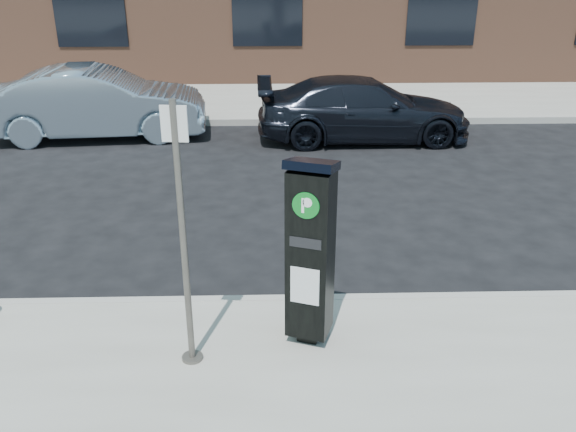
{
  "coord_description": "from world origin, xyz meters",
  "views": [
    {
      "loc": [
        0.1,
        -6.15,
        3.94
      ],
      "look_at": [
        0.28,
        0.5,
        0.97
      ],
      "focal_mm": 38.0,
      "sensor_mm": 36.0,
      "label": 1
    }
  ],
  "objects_px": {
    "parking_kiosk": "(310,251)",
    "car_dark": "(363,109)",
    "sign_pole": "(183,242)",
    "car_silver": "(98,103)"
  },
  "relations": [
    {
      "from": "parking_kiosk",
      "to": "sign_pole",
      "type": "distance_m",
      "value": 1.26
    },
    {
      "from": "car_dark",
      "to": "car_silver",
      "type": "bearing_deg",
      "value": 85.62
    },
    {
      "from": "car_silver",
      "to": "car_dark",
      "type": "height_order",
      "value": "car_silver"
    },
    {
      "from": "car_dark",
      "to": "parking_kiosk",
      "type": "bearing_deg",
      "value": 166.7
    },
    {
      "from": "sign_pole",
      "to": "car_silver",
      "type": "height_order",
      "value": "sign_pole"
    },
    {
      "from": "parking_kiosk",
      "to": "car_dark",
      "type": "xyz_separation_m",
      "value": [
        1.63,
        7.66,
        -0.51
      ]
    },
    {
      "from": "parking_kiosk",
      "to": "sign_pole",
      "type": "relative_size",
      "value": 0.77
    },
    {
      "from": "parking_kiosk",
      "to": "car_dark",
      "type": "relative_size",
      "value": 0.44
    },
    {
      "from": "sign_pole",
      "to": "car_silver",
      "type": "relative_size",
      "value": 0.56
    },
    {
      "from": "parking_kiosk",
      "to": "sign_pole",
      "type": "bearing_deg",
      "value": -145.17
    }
  ]
}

